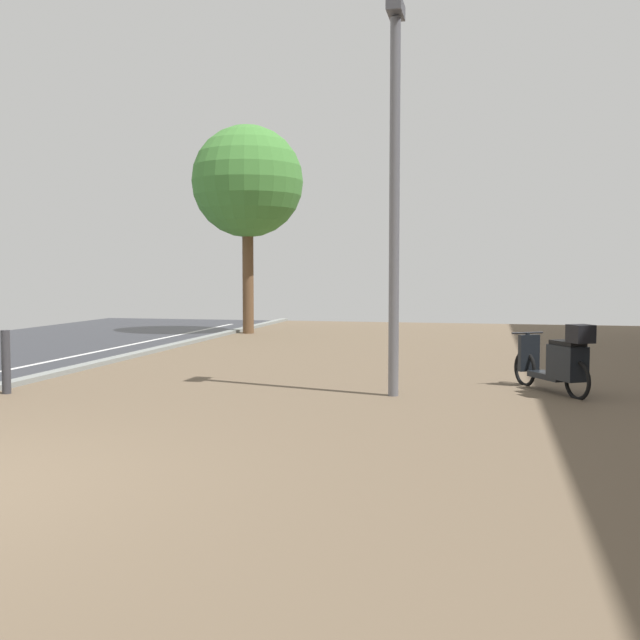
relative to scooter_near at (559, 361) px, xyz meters
name	(u,v)px	position (x,y,z in m)	size (l,w,h in m)	color
ground	(58,509)	(-3.99, -5.96, -0.48)	(21.00, 40.00, 0.13)	#2C2D34
scooter_near	(559,361)	(0.00, 0.00, 0.00)	(1.05, 1.59, 1.02)	black
lamp_post	(395,178)	(-2.22, -0.66, 2.48)	(0.20, 0.52, 5.24)	slate
street_tree	(247,182)	(-7.37, 8.72, 3.63)	(3.01, 3.01, 5.62)	brown
bollard_far	(6,362)	(-7.47, -1.66, -0.02)	(0.12, 0.12, 0.88)	#38383D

